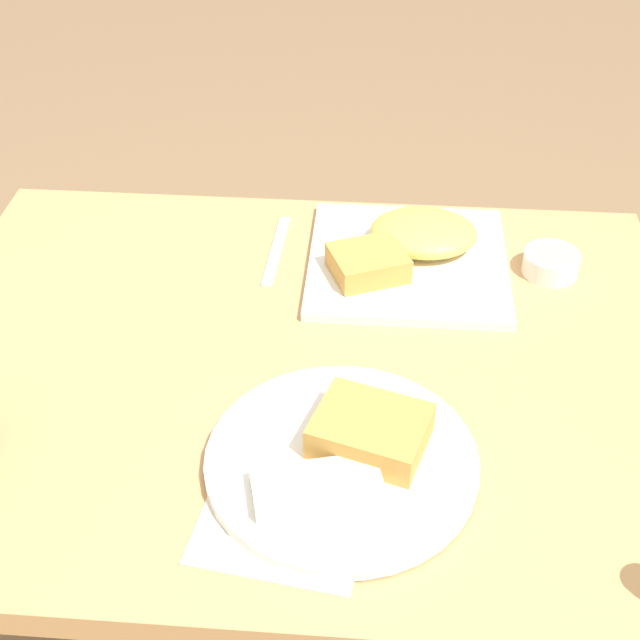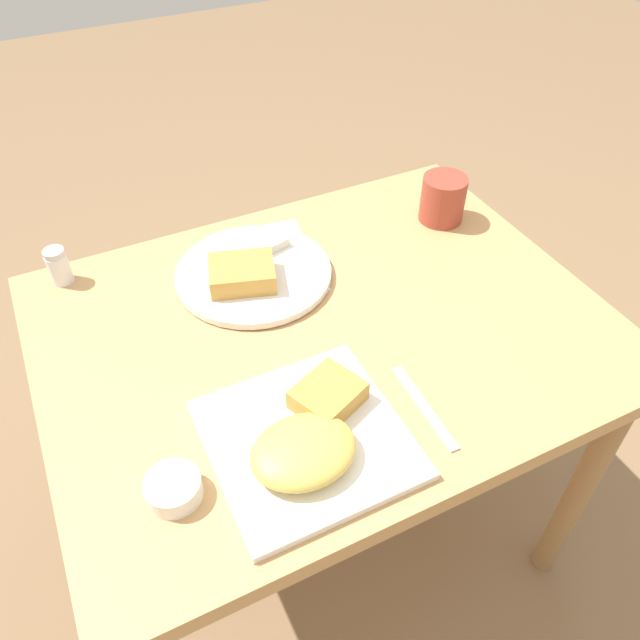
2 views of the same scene
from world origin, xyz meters
The scene contains 9 objects.
ground_plane centered at (0.00, 0.00, 0.00)m, with size 8.00×8.00×0.00m, color #846647.
dining_table centered at (0.00, 0.00, 0.62)m, with size 0.99×0.77×0.71m.
menu_card centered at (-0.02, 0.21, 0.71)m, with size 0.21×0.27×0.00m.
plate_square_near centered at (-0.14, -0.22, 0.73)m, with size 0.28×0.28×0.06m.
plate_oval_far centered at (-0.07, 0.18, 0.73)m, with size 0.30×0.30×0.05m.
sauce_ramekin centered at (-0.34, -0.22, 0.73)m, with size 0.08×0.08×0.03m.
salt_shaker centered at (-0.40, 0.33, 0.74)m, with size 0.04×0.04×0.07m.
butter_knife centered at (0.05, -0.24, 0.71)m, with size 0.02×0.18×0.00m.
coffee_mug centered at (0.37, 0.19, 0.76)m, with size 0.09×0.09×0.10m.
Camera 2 is at (-0.36, -0.72, 1.49)m, focal length 35.00 mm.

